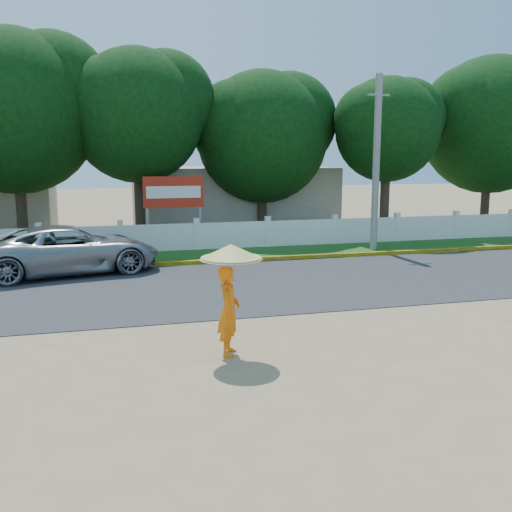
{
  "coord_description": "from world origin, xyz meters",
  "views": [
    {
      "loc": [
        -3.66,
        -11.5,
        3.74
      ],
      "look_at": [
        0.0,
        2.0,
        1.3
      ],
      "focal_mm": 40.0,
      "sensor_mm": 36.0,
      "label": 1
    }
  ],
  "objects_px": {
    "vehicle": "(70,250)",
    "utility_pole": "(376,164)",
    "monk_with_parasol": "(230,283)",
    "billboard": "(174,196)"
  },
  "relations": [
    {
      "from": "monk_with_parasol",
      "to": "billboard",
      "type": "relative_size",
      "value": 0.72
    },
    {
      "from": "utility_pole",
      "to": "billboard",
      "type": "height_order",
      "value": "utility_pole"
    },
    {
      "from": "utility_pole",
      "to": "vehicle",
      "type": "bearing_deg",
      "value": -171.38
    },
    {
      "from": "vehicle",
      "to": "utility_pole",
      "type": "bearing_deg",
      "value": -93.66
    },
    {
      "from": "monk_with_parasol",
      "to": "billboard",
      "type": "bearing_deg",
      "value": 87.29
    },
    {
      "from": "billboard",
      "to": "utility_pole",
      "type": "bearing_deg",
      "value": -20.82
    },
    {
      "from": "utility_pole",
      "to": "monk_with_parasol",
      "type": "height_order",
      "value": "utility_pole"
    },
    {
      "from": "utility_pole",
      "to": "monk_with_parasol",
      "type": "distance_m",
      "value": 13.68
    },
    {
      "from": "utility_pole",
      "to": "vehicle",
      "type": "distance_m",
      "value": 12.09
    },
    {
      "from": "monk_with_parasol",
      "to": "billboard",
      "type": "xyz_separation_m",
      "value": [
        0.64,
        13.57,
        0.75
      ]
    }
  ]
}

